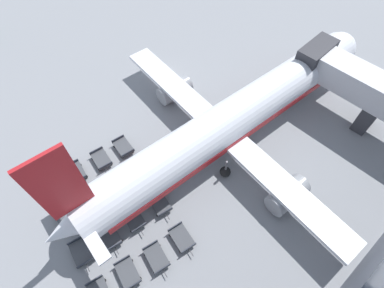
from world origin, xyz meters
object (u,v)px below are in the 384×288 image
at_px(baggage_dolly_row_mid_a_col_d, 128,273).
at_px(baggage_dolly_row_mid_b_col_d, 156,258).
at_px(baggage_dolly_row_near_col_c, 81,252).
at_px(baggage_dolly_row_far_col_a, 123,147).
at_px(baggage_dolly_row_far_col_c, 160,203).
at_px(baggage_dolly_row_far_col_d, 182,238).
at_px(baggage_dolly_row_mid_a_col_c, 110,236).
at_px(airplane, 229,122).
at_px(baggage_dolly_row_mid_b_col_b, 116,189).
at_px(baggage_dolly_row_mid_a_col_b, 91,203).
at_px(baggage_dolly_row_near_col_b, 65,217).
at_px(baggage_dolly_row_far_col_b, 141,174).
at_px(baggage_dolly_row_mid_b_col_c, 134,219).
at_px(baggage_dolly_row_mid_a_col_a, 76,173).
at_px(baggage_dolly_row_mid_b_col_a, 101,159).
at_px(baggage_dolly_row_near_col_a, 53,184).

distance_m(baggage_dolly_row_mid_a_col_d, baggage_dolly_row_mid_b_col_d, 2.68).
height_order(baggage_dolly_row_near_col_c, baggage_dolly_row_far_col_a, same).
distance_m(baggage_dolly_row_far_col_c, baggage_dolly_row_far_col_d, 4.03).
distance_m(baggage_dolly_row_far_col_a, baggage_dolly_row_far_col_c, 7.96).
relative_size(baggage_dolly_row_mid_a_col_c, baggage_dolly_row_mid_b_col_d, 1.00).
xyz_separation_m(airplane, baggage_dolly_row_mid_b_col_d, (5.16, -13.69, -2.98)).
distance_m(baggage_dolly_row_mid_b_col_b, baggage_dolly_row_mid_b_col_d, 8.01).
height_order(baggage_dolly_row_mid_a_col_b, baggage_dolly_row_mid_a_col_d, same).
relative_size(baggage_dolly_row_mid_a_col_c, baggage_dolly_row_far_col_c, 1.00).
relative_size(baggage_dolly_row_near_col_b, baggage_dolly_row_mid_a_col_b, 0.99).
bearing_deg(baggage_dolly_row_far_col_d, baggage_dolly_row_mid_a_col_b, -151.93).
relative_size(baggage_dolly_row_mid_b_col_d, baggage_dolly_row_far_col_b, 1.00).
xyz_separation_m(baggage_dolly_row_mid_b_col_d, baggage_dolly_row_far_col_a, (-11.76, 4.30, 0.00)).
xyz_separation_m(baggage_dolly_row_mid_a_col_c, baggage_dolly_row_mid_b_col_c, (0.05, 2.59, 0.00)).
xyz_separation_m(baggage_dolly_row_mid_a_col_a, baggage_dolly_row_far_col_a, (0.50, 5.48, 0.00)).
bearing_deg(airplane, baggage_dolly_row_far_col_d, -64.18).
distance_m(baggage_dolly_row_mid_a_col_b, baggage_dolly_row_mid_b_col_c, 4.63).
relative_size(baggage_dolly_row_mid_b_col_b, baggage_dolly_row_mid_b_col_c, 1.00).
height_order(airplane, baggage_dolly_row_near_col_b, airplane).
bearing_deg(baggage_dolly_row_near_col_b, baggage_dolly_row_mid_b_col_a, 119.46).
bearing_deg(baggage_dolly_row_mid_b_col_b, baggage_dolly_row_far_col_a, 138.50).
xyz_separation_m(airplane, baggage_dolly_row_far_col_d, (5.29, -10.93, -2.98)).
distance_m(baggage_dolly_row_mid_a_col_b, baggage_dolly_row_mid_b_col_d, 8.48).
relative_size(baggage_dolly_row_mid_a_col_c, baggage_dolly_row_far_col_b, 1.00).
xyz_separation_m(airplane, baggage_dolly_row_mid_a_col_a, (-7.10, -14.88, -2.98)).
bearing_deg(baggage_dolly_row_far_col_d, baggage_dolly_row_far_col_a, 172.67).
bearing_deg(baggage_dolly_row_mid_a_col_b, baggage_dolly_row_near_col_a, -156.21).
relative_size(baggage_dolly_row_near_col_c, baggage_dolly_row_mid_a_col_c, 1.00).
xyz_separation_m(baggage_dolly_row_mid_a_col_a, baggage_dolly_row_mid_b_col_b, (4.30, 2.11, 0.00)).
bearing_deg(baggage_dolly_row_near_col_a, baggage_dolly_row_mid_a_col_b, 23.79).
bearing_deg(baggage_dolly_row_far_col_b, baggage_dolly_row_mid_a_col_d, -41.70).
relative_size(baggage_dolly_row_mid_a_col_a, baggage_dolly_row_mid_a_col_b, 1.00).
height_order(baggage_dolly_row_mid_b_col_a, baggage_dolly_row_far_col_a, same).
xyz_separation_m(baggage_dolly_row_near_col_b, baggage_dolly_row_far_col_b, (0.84, 8.10, 0.00)).
height_order(baggage_dolly_row_mid_b_col_c, baggage_dolly_row_far_col_c, same).
height_order(baggage_dolly_row_mid_b_col_b, baggage_dolly_row_far_col_b, same).
height_order(baggage_dolly_row_mid_a_col_b, baggage_dolly_row_far_col_b, same).
bearing_deg(baggage_dolly_row_far_col_b, baggage_dolly_row_mid_b_col_c, -43.09).
bearing_deg(baggage_dolly_row_mid_a_col_b, baggage_dolly_row_mid_b_col_b, 82.63).
xyz_separation_m(baggage_dolly_row_mid_b_col_b, baggage_dolly_row_mid_b_col_d, (7.96, -0.93, 0.00)).
distance_m(baggage_dolly_row_near_col_a, baggage_dolly_row_near_col_c, 7.98).
bearing_deg(airplane, baggage_dolly_row_near_col_c, -88.59).
bearing_deg(baggage_dolly_row_mid_b_col_c, baggage_dolly_row_mid_a_col_b, -151.27).
xyz_separation_m(baggage_dolly_row_near_col_a, baggage_dolly_row_mid_a_col_a, (0.34, 2.44, 0.00)).
xyz_separation_m(baggage_dolly_row_mid_b_col_a, baggage_dolly_row_far_col_c, (8.09, 1.66, 0.00)).
distance_m(baggage_dolly_row_near_col_a, baggage_dolly_row_mid_a_col_c, 8.45).
height_order(baggage_dolly_row_mid_a_col_a, baggage_dolly_row_mid_a_col_c, same).
relative_size(baggage_dolly_row_mid_a_col_b, baggage_dolly_row_mid_b_col_a, 1.00).
relative_size(baggage_dolly_row_mid_b_col_d, baggage_dolly_row_far_col_a, 1.01).
bearing_deg(baggage_dolly_row_mid_a_col_a, baggage_dolly_row_mid_a_col_c, -6.55).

